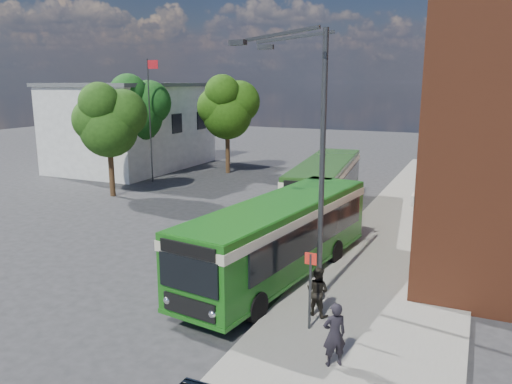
% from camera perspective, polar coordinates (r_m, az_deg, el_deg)
% --- Properties ---
extents(ground, '(120.00, 120.00, 0.00)m').
position_cam_1_polar(ground, '(21.24, -4.84, -7.88)').
color(ground, '#29292C').
rests_on(ground, ground).
extents(pavement, '(6.00, 48.00, 0.15)m').
position_cam_1_polar(pavement, '(26.52, 17.38, -4.09)').
color(pavement, gray).
rests_on(pavement, ground).
extents(kerb_line, '(0.12, 48.00, 0.01)m').
position_cam_1_polar(kerb_line, '(27.03, 10.95, -3.59)').
color(kerb_line, beige).
rests_on(kerb_line, ground).
extents(white_building, '(9.40, 13.40, 7.30)m').
position_cam_1_polar(white_building, '(45.13, -13.88, 7.38)').
color(white_building, beige).
rests_on(white_building, ground).
extents(flagpole, '(0.95, 0.10, 9.00)m').
position_cam_1_polar(flagpole, '(37.71, -11.99, 8.49)').
color(flagpole, '#333537').
rests_on(flagpole, ground).
extents(street_lamp, '(2.96, 2.38, 9.00)m').
position_cam_1_polar(street_lamp, '(16.33, 6.35, 3.30)').
color(street_lamp, '#333537').
rests_on(street_lamp, ground).
extents(bus_stop_sign, '(0.35, 0.08, 2.52)m').
position_cam_1_polar(bus_stop_sign, '(14.99, 6.20, -10.62)').
color(bus_stop_sign, '#333537').
rests_on(bus_stop_sign, ground).
extents(bus_front, '(4.00, 11.10, 3.02)m').
position_cam_1_polar(bus_front, '(18.89, 2.79, -4.60)').
color(bus_front, '#1A5E16').
rests_on(bus_front, ground).
extents(bus_rear, '(3.78, 11.30, 3.02)m').
position_cam_1_polar(bus_rear, '(28.58, 7.92, 1.16)').
color(bus_rear, '#234C19').
rests_on(bus_rear, ground).
extents(pedestrian_a, '(0.76, 0.72, 1.73)m').
position_cam_1_polar(pedestrian_a, '(13.49, 8.94, -15.78)').
color(pedestrian_a, black).
rests_on(pedestrian_a, pavement).
extents(pedestrian_b, '(0.89, 0.76, 1.59)m').
position_cam_1_polar(pedestrian_b, '(16.07, 7.04, -11.20)').
color(pedestrian_b, black).
rests_on(pedestrian_b, pavement).
extents(tree_left, '(4.38, 4.16, 7.39)m').
position_cam_1_polar(tree_left, '(33.57, -16.51, 7.92)').
color(tree_left, '#392314').
rests_on(tree_left, ground).
extents(tree_mid, '(4.74, 4.51, 8.00)m').
position_cam_1_polar(tree_mid, '(39.57, -13.56, 9.30)').
color(tree_mid, '#392314').
rests_on(tree_mid, ground).
extents(tree_right, '(4.73, 4.50, 7.99)m').
position_cam_1_polar(tree_right, '(40.86, -3.28, 9.69)').
color(tree_right, '#392314').
rests_on(tree_right, ground).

